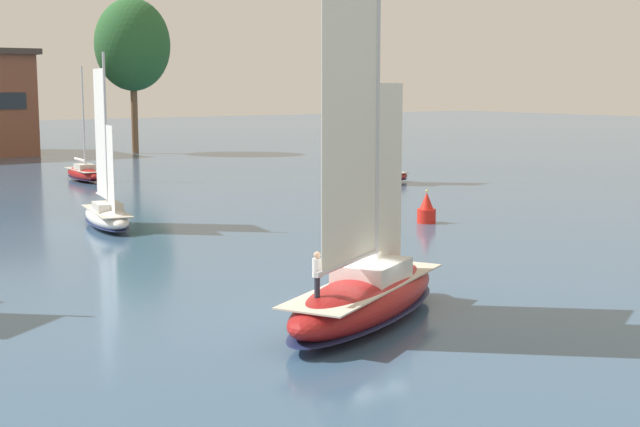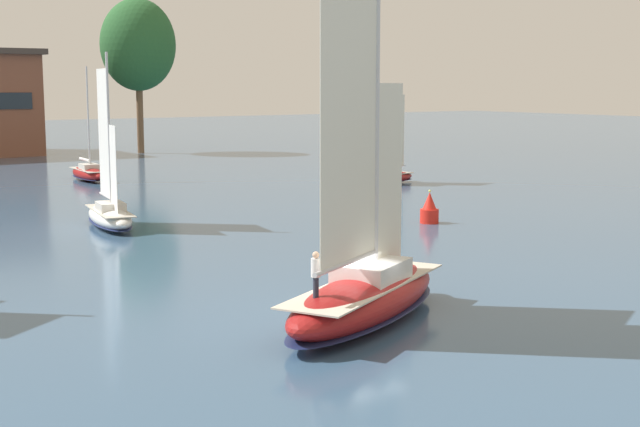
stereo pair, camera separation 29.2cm
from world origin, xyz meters
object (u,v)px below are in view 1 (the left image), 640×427
object	(u,v)px
sailboat_moored_mid_channel	(107,214)
tree_shore_left	(132,45)
sailboat_main	(366,292)
channel_buoy	(427,210)
sailboat_moored_near_marina	(84,173)
sailboat_moored_far_slip	(385,176)

from	to	relation	value
sailboat_moored_mid_channel	tree_shore_left	bearing A→B (deg)	64.97
sailboat_main	channel_buoy	xyz separation A→B (m)	(18.21, 16.99, -0.31)
sailboat_moored_near_marina	tree_shore_left	bearing A→B (deg)	58.55
sailboat_moored_near_marina	sailboat_moored_mid_channel	distance (m)	28.88
sailboat_moored_near_marina	sailboat_moored_far_slip	bearing A→B (deg)	-40.32
sailboat_moored_mid_channel	channel_buoy	world-z (taller)	sailboat_moored_mid_channel
sailboat_moored_near_marina	sailboat_moored_far_slip	size ratio (longest dim) A/B	1.20
tree_shore_left	sailboat_moored_mid_channel	size ratio (longest dim) A/B	1.84
tree_shore_left	sailboat_main	xyz separation A→B (m)	(-26.85, -83.42, -12.76)
tree_shore_left	sailboat_moored_near_marina	size ratio (longest dim) A/B	1.89
tree_shore_left	sailboat_moored_far_slip	xyz separation A→B (m)	(3.75, -46.97, -13.18)
sailboat_moored_near_marina	sailboat_moored_far_slip	distance (m)	28.04
sailboat_moored_far_slip	channel_buoy	world-z (taller)	sailboat_moored_far_slip
channel_buoy	sailboat_main	bearing A→B (deg)	-136.98
sailboat_moored_near_marina	channel_buoy	world-z (taller)	sailboat_moored_near_marina
tree_shore_left	sailboat_moored_mid_channel	xyz separation A→B (m)	(-26.32, -56.37, -13.04)
sailboat_moored_far_slip	channel_buoy	size ratio (longest dim) A/B	4.04
tree_shore_left	channel_buoy	size ratio (longest dim) A/B	9.16
sailboat_main	channel_buoy	size ratio (longest dim) A/B	6.91
tree_shore_left	channel_buoy	distance (m)	68.25
sailboat_moored_far_slip	channel_buoy	bearing A→B (deg)	-122.48
sailboat_moored_mid_channel	channel_buoy	bearing A→B (deg)	-29.64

